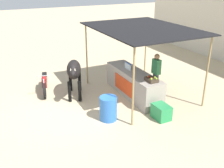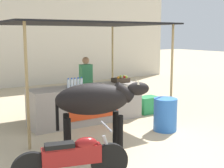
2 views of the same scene
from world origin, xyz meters
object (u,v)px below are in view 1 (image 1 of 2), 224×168
object	(u,v)px
water_barrel	(108,108)
motorcycle_parked	(45,82)
stall_counter	(133,83)
cooler_box	(161,112)
vendor_behind_counter	(156,74)
cow	(74,71)
fruit_crate	(151,79)

from	to	relation	value
water_barrel	motorcycle_parked	size ratio (longest dim) A/B	0.44
motorcycle_parked	stall_counter	bearing A→B (deg)	59.09
cooler_box	water_barrel	world-z (taller)	water_barrel
vendor_behind_counter	cooler_box	world-z (taller)	vendor_behind_counter
cow	cooler_box	bearing A→B (deg)	34.66
fruit_crate	vendor_behind_counter	xyz separation A→B (m)	(-0.73, 0.70, -0.18)
stall_counter	cow	bearing A→B (deg)	-112.82
water_barrel	fruit_crate	bearing A→B (deg)	94.94
vendor_behind_counter	stall_counter	bearing A→B (deg)	-116.33
vendor_behind_counter	water_barrel	distance (m)	2.59
stall_counter	vendor_behind_counter	size ratio (longest dim) A/B	1.82
stall_counter	water_barrel	bearing A→B (deg)	-52.81
stall_counter	cooler_box	xyz separation A→B (m)	(1.96, -0.10, -0.24)
motorcycle_parked	vendor_behind_counter	bearing A→B (deg)	59.99
fruit_crate	cow	distance (m)	2.87
cooler_box	motorcycle_parked	world-z (taller)	motorcycle_parked
water_barrel	cow	size ratio (longest dim) A/B	0.43
stall_counter	fruit_crate	distance (m)	1.23
motorcycle_parked	water_barrel	bearing A→B (deg)	23.67
cooler_box	motorcycle_parked	xyz separation A→B (m)	(-3.74, -2.88, 0.19)
fruit_crate	cooler_box	size ratio (longest dim) A/B	0.73
water_barrel	cooler_box	bearing A→B (deg)	65.37
stall_counter	cow	xyz separation A→B (m)	(-0.86, -2.05, 0.55)
fruit_crate	water_barrel	size ratio (longest dim) A/B	0.56
water_barrel	cow	bearing A→B (deg)	-169.23
stall_counter	fruit_crate	bearing A→B (deg)	2.65
vendor_behind_counter	water_barrel	bearing A→B (deg)	-69.94
water_barrel	motorcycle_parked	distance (m)	3.31
cooler_box	cow	world-z (taller)	cow
vendor_behind_counter	motorcycle_parked	distance (m)	4.32
fruit_crate	stall_counter	bearing A→B (deg)	-177.35
cooler_box	cow	xyz separation A→B (m)	(-2.82, -1.95, 0.79)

